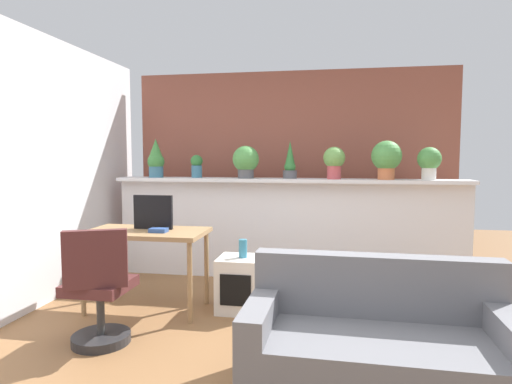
{
  "coord_description": "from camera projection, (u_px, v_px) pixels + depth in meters",
  "views": [
    {
      "loc": [
        0.52,
        -2.98,
        1.44
      ],
      "look_at": [
        -0.18,
        0.95,
        1.1
      ],
      "focal_mm": 30.46,
      "sensor_mm": 36.0,
      "label": 1
    }
  ],
  "objects": [
    {
      "name": "potted_plant_5",
      "position": [
        386.0,
        158.0,
        4.72
      ],
      "size": [
        0.33,
        0.33,
        0.42
      ],
      "color": "#C66B42",
      "rests_on": "plant_shelf"
    },
    {
      "name": "divider_wall",
      "position": [
        286.0,
        230.0,
        5.05
      ],
      "size": [
        4.02,
        0.16,
        1.14
      ],
      "primitive_type": "cube",
      "color": "silver",
      "rests_on": "ground"
    },
    {
      "name": "book_on_desk",
      "position": [
        158.0,
        230.0,
        3.9
      ],
      "size": [
        0.16,
        0.1,
        0.04
      ],
      "primitive_type": "cube",
      "color": "#2D4C8C",
      "rests_on": "desk"
    },
    {
      "name": "potted_plant_4",
      "position": [
        334.0,
        161.0,
        4.81
      ],
      "size": [
        0.24,
        0.24,
        0.36
      ],
      "color": "#B7474C",
      "rests_on": "plant_shelf"
    },
    {
      "name": "potted_plant_3",
      "position": [
        290.0,
        163.0,
        4.95
      ],
      "size": [
        0.16,
        0.16,
        0.43
      ],
      "color": "#4C4C51",
      "rests_on": "plant_shelf"
    },
    {
      "name": "plant_shelf",
      "position": [
        286.0,
        180.0,
        4.96
      ],
      "size": [
        4.02,
        0.34,
        0.04
      ],
      "primitive_type": "cube",
      "color": "silver",
      "rests_on": "divider_wall"
    },
    {
      "name": "desk",
      "position": [
        146.0,
        239.0,
        4.01
      ],
      "size": [
        1.1,
        0.6,
        0.75
      ],
      "color": "#99754C",
      "rests_on": "ground"
    },
    {
      "name": "potted_plant_0",
      "position": [
        156.0,
        159.0,
        5.2
      ],
      "size": [
        0.2,
        0.2,
        0.46
      ],
      "color": "#386B84",
      "rests_on": "plant_shelf"
    },
    {
      "name": "side_wall_left",
      "position": [
        12.0,
        171.0,
        3.81
      ],
      "size": [
        0.12,
        4.4,
        2.6
      ],
      "primitive_type": "cube",
      "color": "silver",
      "rests_on": "ground"
    },
    {
      "name": "side_cube_shelf",
      "position": [
        240.0,
        284.0,
        4.02
      ],
      "size": [
        0.4,
        0.41,
        0.5
      ],
      "color": "silver",
      "rests_on": "ground"
    },
    {
      "name": "potted_plant_2",
      "position": [
        246.0,
        161.0,
        5.0
      ],
      "size": [
        0.3,
        0.3,
        0.37
      ],
      "color": "#4C4C51",
      "rests_on": "plant_shelf"
    },
    {
      "name": "potted_plant_1",
      "position": [
        197.0,
        166.0,
        5.15
      ],
      "size": [
        0.14,
        0.14,
        0.27
      ],
      "color": "#386B84",
      "rests_on": "plant_shelf"
    },
    {
      "name": "brick_wall_behind",
      "position": [
        292.0,
        170.0,
        5.58
      ],
      "size": [
        4.02,
        0.1,
        2.5
      ],
      "primitive_type": "cube",
      "color": "brown",
      "rests_on": "ground"
    },
    {
      "name": "office_chair",
      "position": [
        99.0,
        296.0,
        3.25
      ],
      "size": [
        0.51,
        0.51,
        0.91
      ],
      "color": "#262628",
      "rests_on": "ground"
    },
    {
      "name": "potted_plant_6",
      "position": [
        429.0,
        161.0,
        4.66
      ],
      "size": [
        0.25,
        0.25,
        0.35
      ],
      "color": "silver",
      "rests_on": "plant_shelf"
    },
    {
      "name": "tv_monitor",
      "position": [
        153.0,
        212.0,
        4.06
      ],
      "size": [
        0.37,
        0.04,
        0.32
      ],
      "primitive_type": "cube",
      "color": "black",
      "rests_on": "desk"
    },
    {
      "name": "vase_on_shelf",
      "position": [
        243.0,
        248.0,
        3.99
      ],
      "size": [
        0.08,
        0.08,
        0.17
      ],
      "primitive_type": "cylinder",
      "color": "teal",
      "rests_on": "side_cube_shelf"
    },
    {
      "name": "ground_plane",
      "position": [
        257.0,
        355.0,
        3.13
      ],
      "size": [
        12.0,
        12.0,
        0.0
      ],
      "primitive_type": "plane",
      "color": "brown"
    },
    {
      "name": "couch",
      "position": [
        377.0,
        350.0,
        2.58
      ],
      "size": [
        1.58,
        0.79,
        0.8
      ],
      "color": "slate",
      "rests_on": "ground"
    }
  ]
}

